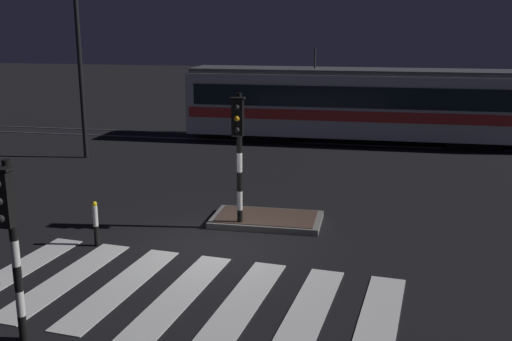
{
  "coord_description": "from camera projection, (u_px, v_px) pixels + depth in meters",
  "views": [
    {
      "loc": [
        3.58,
        -13.06,
        5.21
      ],
      "look_at": [
        0.59,
        2.18,
        1.4
      ],
      "focal_mm": 42.38,
      "sensor_mm": 36.0,
      "label": 1
    }
  ],
  "objects": [
    {
      "name": "crosswalk_zebra",
      "position": [
        180.0,
        295.0,
        11.85
      ],
      "size": [
        8.79,
        4.92,
        0.02
      ],
      "color": "silver",
      "rests_on": "ground"
    },
    {
      "name": "traffic_light_kerb_mid_left",
      "position": [
        9.0,
        226.0,
        9.62
      ],
      "size": [
        0.36,
        0.42,
        3.12
      ],
      "color": "black",
      "rests_on": "ground"
    },
    {
      "name": "rail_far",
      "position": [
        295.0,
        137.0,
        28.25
      ],
      "size": [
        80.0,
        0.12,
        0.03
      ],
      "primitive_type": "cube",
      "color": "#59595E",
      "rests_on": "ground"
    },
    {
      "name": "tram",
      "position": [
        368.0,
        104.0,
        26.53
      ],
      "size": [
        16.17,
        2.58,
        4.15
      ],
      "color": "silver",
      "rests_on": "ground"
    },
    {
      "name": "traffic_island",
      "position": [
        267.0,
        219.0,
        16.15
      ],
      "size": [
        2.9,
        1.67,
        0.18
      ],
      "color": "slate",
      "rests_on": "ground"
    },
    {
      "name": "bollard_island_edge",
      "position": [
        96.0,
        224.0,
        14.36
      ],
      "size": [
        0.12,
        0.12,
        1.11
      ],
      "color": "black",
      "rests_on": "ground"
    },
    {
      "name": "rail_near",
      "position": [
        290.0,
        143.0,
        26.89
      ],
      "size": [
        80.0,
        0.12,
        0.03
      ],
      "primitive_type": "cube",
      "color": "#59595E",
      "rests_on": "ground"
    },
    {
      "name": "traffic_light_median_centre",
      "position": [
        239.0,
        141.0,
        15.09
      ],
      "size": [
        0.36,
        0.42,
        3.52
      ],
      "color": "black",
      "rests_on": "ground"
    },
    {
      "name": "ground_plane",
      "position": [
        214.0,
        248.0,
        14.36
      ],
      "size": [
        120.0,
        120.0,
        0.0
      ],
      "primitive_type": "plane",
      "color": "black"
    },
    {
      "name": "street_lamp_trackside_left",
      "position": [
        75.0,
        39.0,
        22.65
      ],
      "size": [
        0.44,
        1.21,
        7.3
      ],
      "color": "black",
      "rests_on": "ground"
    }
  ]
}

